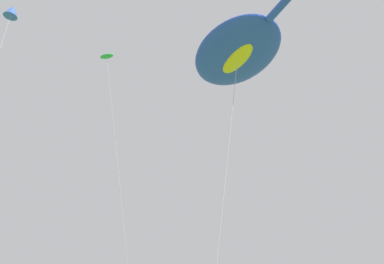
% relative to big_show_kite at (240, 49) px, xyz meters
% --- Properties ---
extents(big_show_kite, '(4.58, 13.52, 18.67)m').
position_rel_big_show_kite_xyz_m(big_show_kite, '(0.00, 0.00, 0.00)').
color(big_show_kite, blue).
rests_on(big_show_kite, ground).
extents(small_kite_box_yellow, '(5.06, 2.04, 25.45)m').
position_rel_big_show_kite_xyz_m(small_kite_box_yellow, '(-2.53, 11.55, 6.64)').
color(small_kite_box_yellow, green).
rests_on(small_kite_box_yellow, ground).
extents(small_kite_streamer_purple, '(0.98, 2.57, 25.11)m').
position_rel_big_show_kite_xyz_m(small_kite_streamer_purple, '(-9.80, 10.82, 6.38)').
color(small_kite_streamer_purple, blue).
rests_on(small_kite_streamer_purple, ground).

